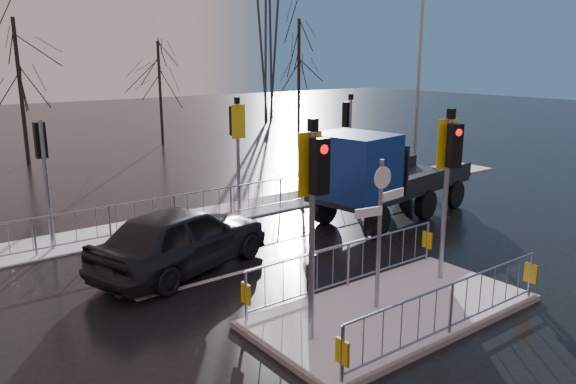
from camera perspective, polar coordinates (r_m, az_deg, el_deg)
ground at (r=12.01m, az=10.65°, el=-12.01°), size 120.00×120.00×0.00m
snow_verge at (r=18.47m, az=-9.41°, el=-2.65°), size 30.00×2.00×0.04m
lane_markings at (r=11.81m, az=11.87°, el=-12.51°), size 8.00×11.38×0.01m
traffic_island at (r=11.84m, az=10.65°, el=-10.30°), size 6.00×3.04×4.15m
far_kerb_fixtures at (r=17.92m, az=-7.94°, el=0.20°), size 18.00×0.65×3.83m
car_far_lane at (r=14.00m, az=-10.71°, el=-4.59°), size 5.20×3.34×1.65m
flatbed_truck at (r=17.58m, az=8.40°, el=1.72°), size 6.59×3.25×2.93m
tree_far_a at (r=29.81m, az=-25.78°, el=11.73°), size 3.75×3.75×7.08m
tree_far_b at (r=34.23m, az=-12.95°, el=11.72°), size 3.25×3.25×6.14m
tree_far_c at (r=35.82m, az=1.12°, el=13.67°), size 4.00×4.00×7.55m
street_lamp_right at (r=24.41m, az=13.24°, el=11.54°), size 1.25×0.18×8.00m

